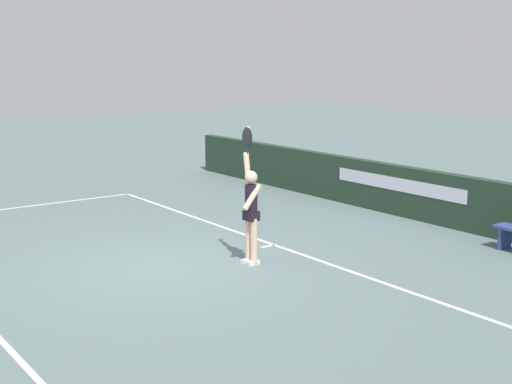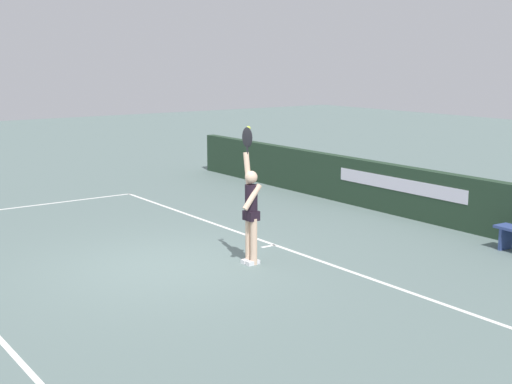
% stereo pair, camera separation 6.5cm
% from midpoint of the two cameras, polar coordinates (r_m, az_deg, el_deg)
% --- Properties ---
extents(ground_plane, '(60.00, 60.00, 0.00)m').
position_cam_midpoint_polar(ground_plane, '(11.80, -7.75, -6.09)').
color(ground_plane, slate).
extents(court_lines, '(12.43, 5.55, 0.00)m').
position_cam_midpoint_polar(court_lines, '(11.64, -9.35, -6.36)').
color(court_lines, white).
rests_on(court_lines, ground).
extents(back_wall, '(16.55, 0.26, 1.11)m').
position_cam_midpoint_polar(back_wall, '(15.47, 12.62, -0.09)').
color(back_wall, '#223827').
rests_on(back_wall, ground).
extents(tennis_player, '(0.41, 0.38, 2.32)m').
position_cam_midpoint_polar(tennis_player, '(11.64, -0.59, -1.38)').
color(tennis_player, beige).
rests_on(tennis_player, ground).
extents(tennis_ball, '(0.07, 0.07, 0.07)m').
position_cam_midpoint_polar(tennis_ball, '(11.58, -0.79, 5.25)').
color(tennis_ball, '#C4DD3A').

